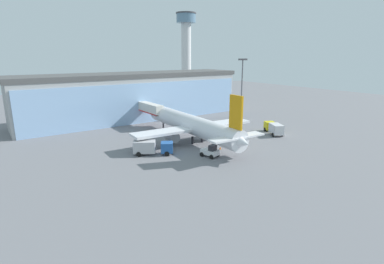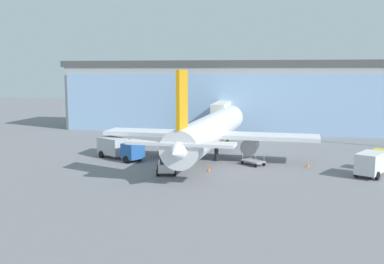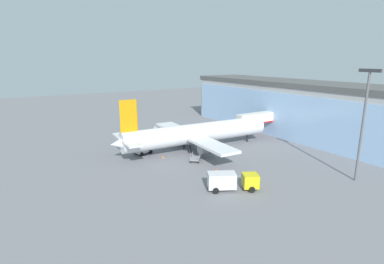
{
  "view_description": "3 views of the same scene",
  "coord_description": "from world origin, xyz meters",
  "px_view_note": "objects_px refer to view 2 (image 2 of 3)",
  "views": [
    {
      "loc": [
        -34.75,
        -46.58,
        18.05
      ],
      "look_at": [
        -0.06,
        4.7,
        2.22
      ],
      "focal_mm": 28.0,
      "sensor_mm": 36.0,
      "label": 1
    },
    {
      "loc": [
        10.51,
        -52.28,
        11.43
      ],
      "look_at": [
        -1.94,
        4.98,
        3.4
      ],
      "focal_mm": 42.0,
      "sensor_mm": 36.0,
      "label": 2
    },
    {
      "loc": [
        51.72,
        -26.05,
        18.6
      ],
      "look_at": [
        0.02,
        4.77,
        3.9
      ],
      "focal_mm": 28.0,
      "sensor_mm": 36.0,
      "label": 3
    }
  ],
  "objects_px": {
    "pushback_tug": "(166,165)",
    "catering_truck": "(119,148)",
    "safety_cone_wingtip": "(308,165)",
    "fuel_truck": "(374,162)",
    "jet_bridge": "(223,110)",
    "airplane": "(210,131)",
    "safety_cone_nose": "(209,169)",
    "baggage_cart": "(253,161)"
  },
  "relations": [
    {
      "from": "pushback_tug",
      "to": "catering_truck",
      "type": "bearing_deg",
      "value": 34.37
    },
    {
      "from": "safety_cone_wingtip",
      "to": "fuel_truck",
      "type": "bearing_deg",
      "value": -19.6
    },
    {
      "from": "jet_bridge",
      "to": "fuel_truck",
      "type": "distance_m",
      "value": 33.13
    },
    {
      "from": "jet_bridge",
      "to": "safety_cone_wingtip",
      "type": "xyz_separation_m",
      "value": [
        13.68,
        -23.16,
        -4.42
      ]
    },
    {
      "from": "jet_bridge",
      "to": "airplane",
      "type": "bearing_deg",
      "value": -177.45
    },
    {
      "from": "catering_truck",
      "to": "safety_cone_nose",
      "type": "bearing_deg",
      "value": 11.03
    },
    {
      "from": "pushback_tug",
      "to": "safety_cone_wingtip",
      "type": "distance_m",
      "value": 17.11
    },
    {
      "from": "catering_truck",
      "to": "airplane",
      "type": "bearing_deg",
      "value": 48.12
    },
    {
      "from": "airplane",
      "to": "fuel_truck",
      "type": "relative_size",
      "value": 4.8
    },
    {
      "from": "jet_bridge",
      "to": "baggage_cart",
      "type": "bearing_deg",
      "value": -164.08
    },
    {
      "from": "catering_truck",
      "to": "safety_cone_nose",
      "type": "relative_size",
      "value": 13.42
    },
    {
      "from": "safety_cone_nose",
      "to": "safety_cone_wingtip",
      "type": "relative_size",
      "value": 1.0
    },
    {
      "from": "jet_bridge",
      "to": "catering_truck",
      "type": "distance_m",
      "value": 25.61
    },
    {
      "from": "fuel_truck",
      "to": "baggage_cart",
      "type": "distance_m",
      "value": 13.7
    },
    {
      "from": "safety_cone_wingtip",
      "to": "baggage_cart",
      "type": "bearing_deg",
      "value": -176.98
    },
    {
      "from": "jet_bridge",
      "to": "airplane",
      "type": "height_order",
      "value": "airplane"
    },
    {
      "from": "baggage_cart",
      "to": "safety_cone_wingtip",
      "type": "relative_size",
      "value": 5.77
    },
    {
      "from": "catering_truck",
      "to": "safety_cone_nose",
      "type": "height_order",
      "value": "catering_truck"
    },
    {
      "from": "catering_truck",
      "to": "safety_cone_wingtip",
      "type": "xyz_separation_m",
      "value": [
        23.89,
        0.09,
        -1.19
      ]
    },
    {
      "from": "safety_cone_nose",
      "to": "catering_truck",
      "type": "bearing_deg",
      "value": 159.8
    },
    {
      "from": "fuel_truck",
      "to": "safety_cone_nose",
      "type": "relative_size",
      "value": 13.65
    },
    {
      "from": "airplane",
      "to": "safety_cone_wingtip",
      "type": "relative_size",
      "value": 65.5
    },
    {
      "from": "airplane",
      "to": "catering_truck",
      "type": "bearing_deg",
      "value": 108.64
    },
    {
      "from": "baggage_cart",
      "to": "safety_cone_wingtip",
      "type": "distance_m",
      "value": 6.49
    },
    {
      "from": "fuel_truck",
      "to": "safety_cone_wingtip",
      "type": "xyz_separation_m",
      "value": [
        -7.02,
        2.5,
        -1.19
      ]
    },
    {
      "from": "baggage_cart",
      "to": "safety_cone_nose",
      "type": "xyz_separation_m",
      "value": [
        -4.71,
        -4.43,
        -0.23
      ]
    },
    {
      "from": "jet_bridge",
      "to": "airplane",
      "type": "relative_size",
      "value": 0.41
    },
    {
      "from": "catering_truck",
      "to": "fuel_truck",
      "type": "bearing_deg",
      "value": 26.78
    },
    {
      "from": "pushback_tug",
      "to": "safety_cone_nose",
      "type": "bearing_deg",
      "value": -76.66
    },
    {
      "from": "airplane",
      "to": "pushback_tug",
      "type": "distance_m",
      "value": 11.3
    },
    {
      "from": "safety_cone_wingtip",
      "to": "catering_truck",
      "type": "bearing_deg",
      "value": -179.78
    },
    {
      "from": "baggage_cart",
      "to": "pushback_tug",
      "type": "relative_size",
      "value": 0.89
    },
    {
      "from": "jet_bridge",
      "to": "fuel_truck",
      "type": "height_order",
      "value": "jet_bridge"
    },
    {
      "from": "baggage_cart",
      "to": "safety_cone_wingtip",
      "type": "xyz_separation_m",
      "value": [
        6.47,
        0.34,
        -0.23
      ]
    },
    {
      "from": "catering_truck",
      "to": "safety_cone_nose",
      "type": "xyz_separation_m",
      "value": [
        12.71,
        -4.68,
        -1.19
      ]
    },
    {
      "from": "airplane",
      "to": "fuel_truck",
      "type": "xyz_separation_m",
      "value": [
        19.43,
        -5.89,
        -2.1
      ]
    },
    {
      "from": "fuel_truck",
      "to": "baggage_cart",
      "type": "xyz_separation_m",
      "value": [
        -13.49,
        2.16,
        -0.97
      ]
    },
    {
      "from": "jet_bridge",
      "to": "airplane",
      "type": "distance_m",
      "value": 19.84
    },
    {
      "from": "airplane",
      "to": "pushback_tug",
      "type": "relative_size",
      "value": 10.11
    },
    {
      "from": "airplane",
      "to": "fuel_truck",
      "type": "distance_m",
      "value": 20.41
    },
    {
      "from": "jet_bridge",
      "to": "baggage_cart",
      "type": "height_order",
      "value": "jet_bridge"
    },
    {
      "from": "fuel_truck",
      "to": "safety_cone_nose",
      "type": "xyz_separation_m",
      "value": [
        -18.2,
        -2.27,
        -1.19
      ]
    }
  ]
}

